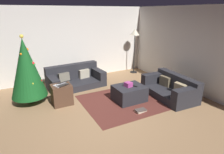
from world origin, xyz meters
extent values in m
plane|color=#93704C|center=(0.00, 0.00, 0.00)|extent=(6.40, 6.40, 0.00)
cube|color=silver|center=(0.00, 3.14, 1.30)|extent=(6.40, 0.12, 2.60)
cube|color=silver|center=(3.14, 0.00, 1.30)|extent=(0.12, 6.40, 2.60)
cube|color=#26262B|center=(-0.03, 2.15, 0.10)|extent=(1.88, 1.09, 0.21)
cube|color=#26262B|center=(-0.06, 2.51, 0.46)|extent=(1.83, 0.38, 0.50)
cube|color=#26262B|center=(0.75, 2.21, 0.35)|extent=(0.31, 0.97, 0.29)
cube|color=#26262B|center=(-0.82, 2.09, 0.35)|extent=(0.31, 0.97, 0.29)
cube|color=#BCB299|center=(0.32, 2.33, 0.36)|extent=(0.38, 0.19, 0.30)
cube|color=#716B5B|center=(-0.41, 2.28, 0.36)|extent=(0.38, 0.22, 0.31)
cube|color=#26262B|center=(2.15, 0.12, 0.11)|extent=(0.97, 1.70, 0.21)
cube|color=#26262B|center=(2.47, 0.10, 0.43)|extent=(0.33, 1.67, 0.43)
cube|color=#26262B|center=(2.11, -0.58, 0.37)|extent=(0.89, 0.29, 0.32)
cube|color=#26262B|center=(2.19, 0.83, 0.37)|extent=(0.89, 0.29, 0.32)
cube|color=tan|center=(2.25, -0.21, 0.36)|extent=(0.18, 0.37, 0.31)
cube|color=brown|center=(2.29, 0.45, 0.36)|extent=(0.16, 0.37, 0.30)
cube|color=#26262B|center=(0.98, 0.46, 0.22)|extent=(0.85, 0.69, 0.43)
cube|color=#B23F8C|center=(0.94, 0.45, 0.50)|extent=(0.21, 0.21, 0.13)
cube|color=black|center=(1.10, 0.38, 0.44)|extent=(0.12, 0.17, 0.02)
cylinder|color=brown|center=(-1.52, 1.63, 0.10)|extent=(0.10, 0.10, 0.21)
cone|color=#14501E|center=(-1.52, 1.63, 1.00)|extent=(0.94, 0.94, 1.58)
sphere|color=red|center=(-1.35, 1.56, 1.13)|extent=(0.09, 0.09, 0.09)
sphere|color=red|center=(-1.21, 1.52, 0.63)|extent=(0.06, 0.06, 0.06)
sphere|color=red|center=(-1.65, 1.73, 1.23)|extent=(0.07, 0.07, 0.07)
sphere|color=orange|center=(-1.44, 1.70, 1.40)|extent=(0.06, 0.06, 0.06)
sphere|color=orange|center=(-1.60, 1.55, 1.40)|extent=(0.06, 0.06, 0.06)
sphere|color=orange|center=(-1.44, 1.65, 1.49)|extent=(0.09, 0.09, 0.09)
sphere|color=green|center=(-1.33, 1.56, 1.09)|extent=(0.08, 0.08, 0.08)
sphere|color=green|center=(-1.38, 1.55, 1.18)|extent=(0.05, 0.05, 0.05)
sphere|color=yellow|center=(-1.44, 1.33, 0.65)|extent=(0.07, 0.07, 0.07)
sphere|color=#F2D84C|center=(-1.52, 1.63, 1.83)|extent=(0.10, 0.10, 0.10)
cube|color=#4C3323|center=(-0.77, 1.12, 0.28)|extent=(0.52, 0.44, 0.56)
cube|color=silver|center=(-0.77, 1.12, 0.57)|extent=(0.41, 0.34, 0.02)
cube|color=black|center=(-0.71, 0.98, 0.68)|extent=(0.41, 0.33, 0.09)
cube|color=beige|center=(0.88, -0.24, 0.02)|extent=(0.30, 0.20, 0.04)
cube|color=#4C423D|center=(0.87, -0.25, 0.06)|extent=(0.29, 0.17, 0.03)
cylinder|color=black|center=(2.58, 2.62, 0.01)|extent=(0.28, 0.28, 0.02)
cylinder|color=black|center=(2.58, 2.62, 0.77)|extent=(0.04, 0.04, 1.54)
cone|color=beige|center=(2.58, 2.62, 1.66)|extent=(0.36, 0.36, 0.24)
cube|color=#582822|center=(0.98, 0.46, 0.00)|extent=(2.60, 2.00, 0.01)
camera|label=1|loc=(-1.78, -3.74, 2.43)|focal=30.76mm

